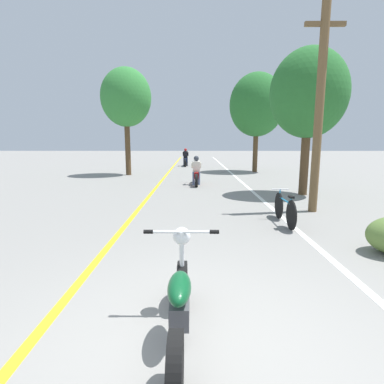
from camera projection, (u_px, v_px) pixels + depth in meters
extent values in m
plane|color=gray|center=(194.00, 345.00, 3.07)|extent=(120.00, 120.00, 0.00)
cube|color=yellow|center=(160.00, 183.00, 14.96)|extent=(0.14, 48.00, 0.01)
cube|color=white|center=(242.00, 183.00, 14.93)|extent=(0.14, 48.00, 0.01)
cylinder|color=brown|center=(319.00, 111.00, 8.41)|extent=(0.24, 0.24, 5.76)
cube|color=brown|center=(325.00, 24.00, 8.02)|extent=(1.10, 0.10, 0.12)
cylinder|color=#513A23|center=(305.00, 157.00, 11.42)|extent=(0.32, 0.32, 2.90)
ellipsoid|color=#286B2D|center=(309.00, 93.00, 11.03)|extent=(2.85, 2.56, 3.28)
cylinder|color=#513A23|center=(255.00, 147.00, 19.94)|extent=(0.32, 0.32, 3.26)
ellipsoid|color=#286B2D|center=(257.00, 105.00, 19.47)|extent=(3.56, 3.20, 4.09)
cylinder|color=#513A23|center=(128.00, 145.00, 18.07)|extent=(0.32, 0.32, 3.66)
ellipsoid|color=#337F38|center=(126.00, 97.00, 17.60)|extent=(2.97, 2.67, 3.42)
cylinder|color=black|center=(182.00, 284.00, 3.77)|extent=(0.12, 0.57, 0.57)
cylinder|color=black|center=(175.00, 368.00, 2.38)|extent=(0.12, 0.57, 0.57)
ellipsoid|color=#0C4723|center=(179.00, 288.00, 3.02)|extent=(0.24, 0.65, 0.22)
cube|color=#4C4C51|center=(179.00, 312.00, 3.07)|extent=(0.20, 0.36, 0.24)
cylinder|color=silver|center=(182.00, 259.00, 3.62)|extent=(0.06, 0.23, 0.75)
cylinder|color=silver|center=(181.00, 232.00, 3.47)|extent=(0.77, 0.04, 0.04)
cylinder|color=black|center=(148.00, 232.00, 3.47)|extent=(0.11, 0.05, 0.05)
cylinder|color=black|center=(214.00, 232.00, 3.46)|extent=(0.11, 0.05, 0.05)
sphere|color=silver|center=(182.00, 236.00, 3.57)|extent=(0.21, 0.21, 0.21)
cylinder|color=black|center=(196.00, 176.00, 15.03)|extent=(0.12, 0.60, 0.60)
cylinder|color=black|center=(196.00, 181.00, 13.50)|extent=(0.12, 0.60, 0.60)
cube|color=maroon|center=(196.00, 175.00, 14.23)|extent=(0.20, 0.99, 0.28)
cylinder|color=silver|center=(196.00, 164.00, 14.82)|extent=(0.50, 0.03, 0.03)
cylinder|color=slate|center=(194.00, 178.00, 14.21)|extent=(0.11, 0.11, 0.62)
cylinder|color=slate|center=(199.00, 178.00, 14.21)|extent=(0.11, 0.11, 0.62)
cube|color=silver|center=(196.00, 166.00, 14.15)|extent=(0.34, 0.27, 0.53)
cylinder|color=silver|center=(192.00, 165.00, 14.30)|extent=(0.08, 0.42, 0.33)
cylinder|color=silver|center=(200.00, 165.00, 14.29)|extent=(0.08, 0.42, 0.33)
sphere|color=#2D333D|center=(196.00, 158.00, 14.12)|extent=(0.25, 0.25, 0.25)
cylinder|color=black|center=(186.00, 162.00, 25.35)|extent=(0.12, 0.66, 0.66)
cylinder|color=black|center=(185.00, 163.00, 24.01)|extent=(0.12, 0.66, 0.66)
cube|color=navy|center=(186.00, 160.00, 24.65)|extent=(0.20, 0.87, 0.28)
cylinder|color=silver|center=(186.00, 154.00, 25.13)|extent=(0.50, 0.03, 0.03)
cylinder|color=#282D3D|center=(184.00, 162.00, 24.63)|extent=(0.11, 0.11, 0.65)
cylinder|color=#282D3D|center=(187.00, 162.00, 24.63)|extent=(0.11, 0.11, 0.65)
cube|color=black|center=(186.00, 155.00, 24.55)|extent=(0.34, 0.28, 0.60)
cylinder|color=black|center=(183.00, 154.00, 24.70)|extent=(0.08, 0.47, 0.36)
cylinder|color=black|center=(188.00, 154.00, 24.70)|extent=(0.08, 0.47, 0.36)
sphere|color=#B21919|center=(186.00, 150.00, 24.53)|extent=(0.23, 0.23, 0.23)
cylinder|color=black|center=(279.00, 206.00, 8.04)|extent=(0.04, 0.70, 0.70)
cylinder|color=black|center=(291.00, 215.00, 7.00)|extent=(0.04, 0.70, 0.70)
cylinder|color=#197FB2|center=(285.00, 200.00, 7.48)|extent=(0.04, 0.84, 0.04)
cylinder|color=#197FB2|center=(291.00, 206.00, 7.05)|extent=(0.03, 0.03, 0.42)
cube|color=black|center=(291.00, 197.00, 7.01)|extent=(0.10, 0.20, 0.05)
cylinder|color=#197FB2|center=(280.00, 198.00, 7.95)|extent=(0.03, 0.03, 0.45)
cylinder|color=silver|center=(280.00, 189.00, 7.91)|extent=(0.44, 0.03, 0.03)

